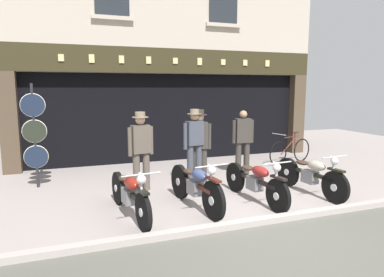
# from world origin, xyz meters

# --- Properties ---
(ground) EXTENTS (21.14, 22.00, 0.18)m
(ground) POSITION_xyz_m (0.00, -0.98, -0.04)
(ground) COLOR gray
(shop_facade) EXTENTS (9.44, 4.42, 6.30)m
(shop_facade) POSITION_xyz_m (-0.00, 7.01, 1.71)
(shop_facade) COLOR black
(shop_facade) RESTS_ON ground
(motorcycle_left) EXTENTS (0.62, 2.04, 0.91)m
(motorcycle_left) POSITION_xyz_m (-1.99, 1.12, 0.42)
(motorcycle_left) COLOR black
(motorcycle_left) RESTS_ON ground
(motorcycle_center_left) EXTENTS (0.62, 1.98, 0.93)m
(motorcycle_center_left) POSITION_xyz_m (-0.79, 1.11, 0.44)
(motorcycle_center_left) COLOR black
(motorcycle_center_left) RESTS_ON ground
(motorcycle_center) EXTENTS (0.62, 2.03, 0.91)m
(motorcycle_center) POSITION_xyz_m (0.43, 1.08, 0.42)
(motorcycle_center) COLOR black
(motorcycle_center) RESTS_ON ground
(motorcycle_center_right) EXTENTS (0.62, 1.96, 0.91)m
(motorcycle_center_right) POSITION_xyz_m (1.74, 1.11, 0.42)
(motorcycle_center_right) COLOR black
(motorcycle_center_right) RESTS_ON ground
(salesman_left) EXTENTS (0.55, 0.34, 1.70)m
(salesman_left) POSITION_xyz_m (-1.50, 2.54, 0.94)
(salesman_left) COLOR brown
(salesman_left) RESTS_ON ground
(shopkeeper_center) EXTENTS (0.55, 0.36, 1.70)m
(shopkeeper_center) POSITION_xyz_m (-0.10, 2.76, 0.95)
(shopkeeper_center) COLOR #38332D
(shopkeeper_center) RESTS_ON ground
(salesman_right) EXTENTS (0.56, 0.27, 1.63)m
(salesman_right) POSITION_xyz_m (1.19, 3.05, 0.90)
(salesman_right) COLOR #38332D
(salesman_right) RESTS_ON ground
(assistant_far_right) EXTENTS (0.55, 0.33, 1.72)m
(assistant_far_right) POSITION_xyz_m (-0.24, 2.69, 0.95)
(assistant_far_right) COLOR #3D424C
(assistant_far_right) RESTS_ON ground
(tyre_sign_pole) EXTENTS (0.51, 0.06, 2.29)m
(tyre_sign_pole) POSITION_xyz_m (-3.63, 3.55, 1.24)
(tyre_sign_pole) COLOR #232328
(tyre_sign_pole) RESTS_ON ground
(advert_board_near) EXTENTS (0.78, 0.03, 1.11)m
(advert_board_near) POSITION_xyz_m (2.21, 5.40, 1.64)
(advert_board_near) COLOR beige
(leaning_bicycle) EXTENTS (1.68, 0.60, 0.94)m
(leaning_bicycle) POSITION_xyz_m (3.17, 3.78, 0.37)
(leaning_bicycle) COLOR black
(leaning_bicycle) RESTS_ON ground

